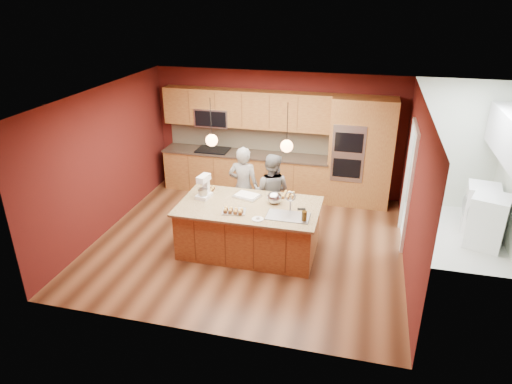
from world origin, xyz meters
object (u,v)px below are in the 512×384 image
(person_right, at_px, (271,192))
(mixing_bowl, at_px, (274,198))
(island, at_px, (250,228))
(person_left, at_px, (243,187))
(stand_mixer, at_px, (204,188))

(person_right, distance_m, mixing_bowl, 0.80)
(mixing_bowl, bearing_deg, island, -153.02)
(island, bearing_deg, mixing_bowl, 26.98)
(person_right, relative_size, mixing_bowl, 5.86)
(person_left, distance_m, stand_mixer, 0.97)
(person_right, bearing_deg, mixing_bowl, 110.05)
(island, relative_size, person_right, 1.59)
(person_left, distance_m, person_right, 0.55)
(person_left, bearing_deg, mixing_bowl, 135.68)
(person_right, distance_m, stand_mixer, 1.35)
(person_left, relative_size, mixing_bowl, 6.22)
(person_left, bearing_deg, stand_mixer, 57.69)
(stand_mixer, bearing_deg, island, 0.69)
(person_left, height_order, person_right, person_left)
(island, relative_size, mixing_bowl, 9.32)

